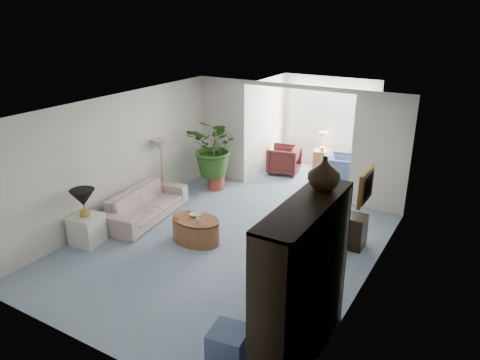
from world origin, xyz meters
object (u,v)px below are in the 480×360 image
Objects in this scene: table_lamp at (83,198)px; wingback_chair at (308,225)px; ottoman at (229,343)px; sunroom_chair_maroon at (284,160)px; coffee_cup at (199,220)px; plant_pot at (216,182)px; coffee_bowl at (196,215)px; floor_lamp at (160,145)px; framed_picture at (367,187)px; coffee_table at (196,230)px; cabinet_urn at (324,173)px; end_table at (87,229)px; side_table_dark at (351,231)px; sunroom_table at (322,160)px; sunroom_chair_blue at (340,169)px; entertainment_cabinet at (302,283)px; sofa at (146,204)px.

wingback_chair is at bearing 30.45° from table_lamp.
sunroom_chair_maroon reaches higher than ottoman.
plant_pot is (-1.26, 2.46, -0.33)m from coffee_cup.
coffee_bowl is 2.04m from wingback_chair.
coffee_cup is at bearing -34.65° from floor_lamp.
framed_picture reaches higher than coffee_table.
cabinet_urn is at bearing -23.27° from coffee_table.
coffee_bowl is at bearing 35.97° from table_lamp.
cabinet_urn is (2.79, -1.20, 2.00)m from coffee_table.
end_table is at bearing -144.03° from coffee_bowl.
coffee_cup reaches higher than ottoman.
wingback_chair is 0.76m from side_table_dark.
coffee_table is 1.86× the size of sunroom_table.
end_table is 2.05m from coffee_cup.
side_table_dark is (2.34, 1.36, -0.19)m from coffee_cup.
sunroom_table is at bearing 102.14° from ottoman.
floor_lamp is 0.90× the size of cabinet_urn.
plant_pot is (-3.90, 3.56, -2.06)m from cabinet_urn.
floor_lamp is at bearing 151.96° from cabinet_urn.
floor_lamp reaches higher than sunroom_chair_blue.
entertainment_cabinet is (4.57, -2.93, -0.24)m from floor_lamp.
entertainment_cabinet is at bearing -84.28° from side_table_dark.
sunroom_chair_blue is at bearing -45.00° from sunroom_table.
end_table is 1.24× the size of table_lamp.
cabinet_urn is (0.30, -2.46, 1.92)m from side_table_dark.
table_lamp reaches higher than wingback_chair.
entertainment_cabinet is 3.96× the size of sunroom_table.
sofa is at bearing 81.57° from table_lamp.
plant_pot is (-2.91, 1.40, -0.21)m from wingback_chair.
side_table_dark is (4.14, 2.33, -0.59)m from table_lamp.
sunroom_table is (1.99, 4.64, -0.05)m from sofa.
coffee_cup is at bearing 154.31° from sunroom_chair_blue.
sunroom_chair_blue reaches higher than plant_pot.
cabinet_urn is 0.88× the size of ottoman.
cabinet_urn is 1.00× the size of plant_pot.
end_table is 4.55m from entertainment_cabinet.
table_lamp is 1.22× the size of floor_lamp.
end_table is 0.62m from table_lamp.
cabinet_urn reaches higher than coffee_bowl.
floor_lamp reaches higher than sunroom_chair_maroon.
wingback_chair is at bearing 95.07° from ottoman.
coffee_cup is 3.13m from entertainment_cabinet.
ottoman is at bearing 75.55° from wingback_chair.
ottoman is (-0.95, -2.13, -1.52)m from framed_picture.
sofa is at bearing -113.25° from sunroom_table.
coffee_table is 4.96m from sunroom_table.
table_lamp is at bearing 0.00° from end_table.
sunroom_table is (0.59, 4.83, -0.22)m from coffee_bowl.
sofa is 4.72× the size of table_lamp.
sunroom_chair_blue reaches higher than side_table_dark.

